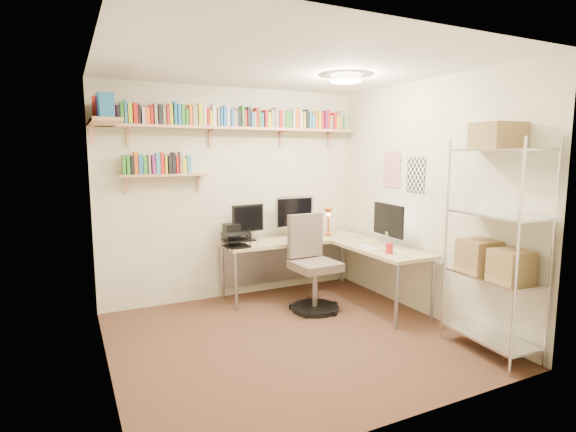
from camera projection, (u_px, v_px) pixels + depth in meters
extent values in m
plane|color=#482D1F|center=(291.00, 338.00, 4.25)|extent=(3.20, 3.20, 0.00)
cube|color=beige|center=(235.00, 194.00, 5.40)|extent=(3.20, 0.04, 2.50)
cube|color=beige|center=(101.00, 218.00, 3.37)|extent=(0.04, 3.00, 2.50)
cube|color=beige|center=(425.00, 199.00, 4.78)|extent=(0.04, 3.00, 2.50)
cube|color=beige|center=(402.00, 233.00, 2.74)|extent=(3.20, 0.04, 2.50)
cube|color=white|center=(291.00, 65.00, 3.90)|extent=(3.20, 3.00, 0.04)
cube|color=white|center=(392.00, 169.00, 5.22)|extent=(0.01, 0.30, 0.42)
cube|color=white|center=(415.00, 175.00, 4.87)|extent=(0.01, 0.28, 0.38)
cylinder|color=#FFEAC6|center=(346.00, 79.00, 4.39)|extent=(0.30, 0.30, 0.06)
cube|color=tan|center=(238.00, 128.00, 5.19)|extent=(3.05, 0.25, 0.03)
cube|color=tan|center=(103.00, 122.00, 4.16)|extent=(0.25, 1.00, 0.03)
cube|color=tan|center=(164.00, 175.00, 4.91)|extent=(0.95, 0.20, 0.02)
cube|color=tan|center=(128.00, 133.00, 4.73)|extent=(0.03, 0.20, 0.20)
cube|color=tan|center=(211.00, 134.00, 5.12)|extent=(0.03, 0.20, 0.20)
cube|color=tan|center=(282.00, 136.00, 5.52)|extent=(0.03, 0.20, 0.20)
cube|color=tan|center=(330.00, 137.00, 5.83)|extent=(0.03, 0.20, 0.20)
cube|color=gray|center=(100.00, 115.00, 4.53)|extent=(0.02, 0.15, 0.17)
cube|color=gray|center=(104.00, 114.00, 4.54)|extent=(0.04, 0.13, 0.18)
cube|color=gold|center=(110.00, 114.00, 4.56)|extent=(0.04, 0.13, 0.19)
cube|color=#7E216C|center=(114.00, 115.00, 4.58)|extent=(0.02, 0.13, 0.18)
cube|color=black|center=(118.00, 115.00, 4.60)|extent=(0.04, 0.14, 0.19)
cube|color=#31832B|center=(122.00, 113.00, 4.61)|extent=(0.04, 0.11, 0.21)
cube|color=teal|center=(125.00, 112.00, 4.63)|extent=(0.03, 0.13, 0.25)
cube|color=gold|center=(130.00, 114.00, 4.65)|extent=(0.04, 0.15, 0.21)
cube|color=red|center=(135.00, 114.00, 4.67)|extent=(0.04, 0.14, 0.22)
cube|color=black|center=(139.00, 115.00, 4.69)|extent=(0.02, 0.14, 0.20)
cube|color=beige|center=(143.00, 116.00, 4.71)|extent=(0.03, 0.14, 0.17)
cube|color=orange|center=(147.00, 116.00, 4.73)|extent=(0.04, 0.13, 0.17)
cube|color=red|center=(151.00, 115.00, 4.75)|extent=(0.03, 0.12, 0.20)
cube|color=gray|center=(155.00, 114.00, 4.76)|extent=(0.03, 0.15, 0.22)
cube|color=black|center=(160.00, 115.00, 4.78)|extent=(0.04, 0.13, 0.21)
cube|color=gray|center=(164.00, 115.00, 4.80)|extent=(0.03, 0.12, 0.20)
cube|color=red|center=(167.00, 116.00, 4.82)|extent=(0.02, 0.14, 0.20)
cube|color=gold|center=(170.00, 115.00, 4.83)|extent=(0.03, 0.12, 0.23)
cube|color=#2065A7|center=(174.00, 114.00, 4.85)|extent=(0.03, 0.14, 0.25)
cube|color=#2065A7|center=(179.00, 115.00, 4.87)|extent=(0.03, 0.12, 0.22)
cube|color=#31832B|center=(182.00, 115.00, 4.89)|extent=(0.03, 0.13, 0.22)
cube|color=#31832B|center=(186.00, 117.00, 4.91)|extent=(0.03, 0.13, 0.18)
cube|color=orange|center=(190.00, 115.00, 4.92)|extent=(0.03, 0.12, 0.23)
cube|color=gray|center=(193.00, 116.00, 4.94)|extent=(0.03, 0.13, 0.23)
cube|color=gray|center=(196.00, 116.00, 4.95)|extent=(0.02, 0.11, 0.22)
cube|color=gold|center=(200.00, 115.00, 4.97)|extent=(0.04, 0.13, 0.25)
cube|color=beige|center=(204.00, 115.00, 4.99)|extent=(0.03, 0.14, 0.25)
cube|color=red|center=(207.00, 117.00, 5.01)|extent=(0.03, 0.13, 0.20)
cube|color=gold|center=(210.00, 119.00, 5.03)|extent=(0.03, 0.15, 0.17)
cube|color=beige|center=(213.00, 115.00, 5.04)|extent=(0.04, 0.12, 0.25)
cube|color=gray|center=(217.00, 117.00, 5.06)|extent=(0.02, 0.14, 0.21)
cube|color=#2065A7|center=(220.00, 117.00, 5.08)|extent=(0.02, 0.14, 0.22)
cube|color=#2065A7|center=(224.00, 116.00, 5.10)|extent=(0.04, 0.13, 0.23)
cube|color=beige|center=(227.00, 117.00, 5.11)|extent=(0.03, 0.12, 0.23)
cube|color=#2065A7|center=(231.00, 118.00, 5.14)|extent=(0.03, 0.14, 0.20)
cube|color=gray|center=(234.00, 119.00, 5.15)|extent=(0.04, 0.13, 0.18)
cube|color=black|center=(238.00, 119.00, 5.18)|extent=(0.04, 0.12, 0.18)
cube|color=#31832B|center=(242.00, 116.00, 5.19)|extent=(0.03, 0.13, 0.25)
cube|color=red|center=(244.00, 119.00, 5.21)|extent=(0.03, 0.12, 0.20)
cube|color=black|center=(248.00, 117.00, 5.22)|extent=(0.04, 0.14, 0.23)
cube|color=#2065A7|center=(251.00, 120.00, 5.25)|extent=(0.03, 0.15, 0.17)
cube|color=gray|center=(253.00, 120.00, 5.26)|extent=(0.03, 0.13, 0.18)
cube|color=red|center=(256.00, 118.00, 5.27)|extent=(0.03, 0.13, 0.23)
cube|color=#31832B|center=(258.00, 118.00, 5.28)|extent=(0.02, 0.14, 0.22)
cube|color=#2065A7|center=(261.00, 120.00, 5.30)|extent=(0.03, 0.11, 0.17)
cube|color=red|center=(264.00, 119.00, 5.32)|extent=(0.03, 0.15, 0.21)
cube|color=gold|center=(268.00, 120.00, 5.34)|extent=(0.04, 0.14, 0.18)
cube|color=gray|center=(272.00, 119.00, 5.36)|extent=(0.04, 0.13, 0.21)
cube|color=gray|center=(275.00, 118.00, 5.38)|extent=(0.04, 0.12, 0.24)
cube|color=red|center=(279.00, 119.00, 5.40)|extent=(0.02, 0.14, 0.21)
cube|color=gray|center=(281.00, 120.00, 5.42)|extent=(0.04, 0.15, 0.21)
cube|color=#31832B|center=(285.00, 119.00, 5.44)|extent=(0.04, 0.14, 0.21)
cube|color=#31832B|center=(289.00, 120.00, 5.46)|extent=(0.03, 0.11, 0.22)
cube|color=beige|center=(292.00, 119.00, 5.48)|extent=(0.03, 0.12, 0.24)
cube|color=orange|center=(295.00, 119.00, 5.50)|extent=(0.04, 0.11, 0.25)
cube|color=beige|center=(299.00, 120.00, 5.52)|extent=(0.04, 0.15, 0.21)
cube|color=gold|center=(302.00, 121.00, 5.54)|extent=(0.03, 0.14, 0.21)
cube|color=black|center=(305.00, 119.00, 5.56)|extent=(0.03, 0.12, 0.24)
cube|color=teal|center=(308.00, 121.00, 5.58)|extent=(0.02, 0.13, 0.21)
cube|color=teal|center=(311.00, 122.00, 5.60)|extent=(0.04, 0.13, 0.18)
cube|color=orange|center=(315.00, 121.00, 5.62)|extent=(0.03, 0.11, 0.20)
cube|color=gold|center=(317.00, 120.00, 5.64)|extent=(0.04, 0.14, 0.22)
cube|color=red|center=(321.00, 121.00, 5.66)|extent=(0.03, 0.11, 0.20)
cube|color=#7E216C|center=(324.00, 120.00, 5.68)|extent=(0.02, 0.15, 0.23)
cube|color=red|center=(326.00, 120.00, 5.69)|extent=(0.03, 0.14, 0.24)
cube|color=gray|center=(329.00, 123.00, 5.72)|extent=(0.04, 0.12, 0.17)
cube|color=red|center=(333.00, 121.00, 5.74)|extent=(0.04, 0.13, 0.21)
cube|color=gold|center=(336.00, 123.00, 5.76)|extent=(0.04, 0.13, 0.17)
cube|color=gray|center=(339.00, 121.00, 5.78)|extent=(0.04, 0.13, 0.24)
cube|color=#31832B|center=(341.00, 123.00, 5.80)|extent=(0.02, 0.13, 0.19)
cube|color=#2065A7|center=(107.00, 105.00, 3.76)|extent=(0.12, 0.04, 0.21)
cube|color=#2065A7|center=(106.00, 107.00, 3.80)|extent=(0.12, 0.04, 0.17)
cube|color=#2065A7|center=(106.00, 105.00, 3.83)|extent=(0.14, 0.02, 0.22)
cube|color=#31832B|center=(106.00, 107.00, 3.86)|extent=(0.13, 0.02, 0.19)
cube|color=#31832B|center=(105.00, 108.00, 3.90)|extent=(0.11, 0.02, 0.18)
cube|color=#31832B|center=(105.00, 106.00, 3.93)|extent=(0.12, 0.04, 0.22)
cube|color=#7E216C|center=(104.00, 108.00, 3.98)|extent=(0.14, 0.03, 0.20)
cube|color=gray|center=(104.00, 106.00, 4.01)|extent=(0.14, 0.03, 0.24)
cube|color=black|center=(104.00, 110.00, 4.04)|extent=(0.11, 0.03, 0.17)
cube|color=gold|center=(103.00, 108.00, 4.07)|extent=(0.13, 0.04, 0.22)
cube|color=#2065A7|center=(103.00, 111.00, 4.12)|extent=(0.11, 0.04, 0.18)
cube|color=red|center=(103.00, 110.00, 4.16)|extent=(0.14, 0.04, 0.20)
cube|color=beige|center=(102.00, 112.00, 4.20)|extent=(0.13, 0.03, 0.17)
cube|color=beige|center=(102.00, 111.00, 4.22)|extent=(0.13, 0.02, 0.18)
cube|color=red|center=(102.00, 112.00, 4.26)|extent=(0.15, 0.02, 0.17)
cube|color=beige|center=(101.00, 113.00, 4.29)|extent=(0.12, 0.03, 0.17)
cube|color=red|center=(101.00, 109.00, 4.33)|extent=(0.15, 0.04, 0.25)
cube|color=beige|center=(100.00, 111.00, 4.38)|extent=(0.11, 0.04, 0.23)
cube|color=#2065A7|center=(100.00, 111.00, 4.41)|extent=(0.13, 0.03, 0.23)
cube|color=beige|center=(100.00, 114.00, 4.45)|extent=(0.15, 0.04, 0.18)
cube|color=orange|center=(100.00, 112.00, 4.49)|extent=(0.13, 0.03, 0.21)
cube|color=teal|center=(99.00, 112.00, 4.52)|extent=(0.13, 0.03, 0.22)
cube|color=#31832B|center=(124.00, 165.00, 4.71)|extent=(0.03, 0.12, 0.21)
cube|color=#31832B|center=(128.00, 165.00, 4.73)|extent=(0.03, 0.12, 0.21)
cube|color=black|center=(132.00, 165.00, 4.74)|extent=(0.03, 0.13, 0.20)
cube|color=orange|center=(136.00, 163.00, 4.76)|extent=(0.04, 0.11, 0.23)
cube|color=#2065A7|center=(140.00, 164.00, 4.78)|extent=(0.04, 0.14, 0.21)
cube|color=#31832B|center=(145.00, 165.00, 4.80)|extent=(0.04, 0.13, 0.19)
cube|color=gray|center=(149.00, 164.00, 4.82)|extent=(0.02, 0.13, 0.21)
cube|color=#7E216C|center=(153.00, 165.00, 4.84)|extent=(0.03, 0.13, 0.20)
cube|color=teal|center=(157.00, 163.00, 4.86)|extent=(0.04, 0.12, 0.23)
cube|color=red|center=(162.00, 163.00, 4.88)|extent=(0.04, 0.12, 0.23)
cube|color=gold|center=(165.00, 165.00, 4.90)|extent=(0.02, 0.13, 0.20)
cube|color=black|center=(169.00, 165.00, 4.92)|extent=(0.04, 0.13, 0.20)
cube|color=black|center=(173.00, 163.00, 4.93)|extent=(0.03, 0.12, 0.24)
cube|color=red|center=(177.00, 165.00, 4.95)|extent=(0.03, 0.13, 0.20)
cube|color=gray|center=(180.00, 163.00, 4.97)|extent=(0.02, 0.13, 0.24)
cube|color=gold|center=(184.00, 166.00, 4.99)|extent=(0.04, 0.13, 0.17)
cube|color=teal|center=(188.00, 164.00, 5.01)|extent=(0.04, 0.12, 0.20)
cube|color=#CBB684|center=(295.00, 240.00, 5.49)|extent=(1.80, 0.57, 0.04)
cube|color=#CBB684|center=(381.00, 249.00, 4.98)|extent=(0.57, 1.23, 0.04)
cylinder|color=gray|center=(236.00, 282.00, 4.95)|extent=(0.04, 0.04, 0.66)
cylinder|color=gray|center=(223.00, 272.00, 5.37)|extent=(0.04, 0.04, 0.66)
cylinder|color=gray|center=(342.00, 257.00, 6.12)|extent=(0.04, 0.04, 0.66)
cylinder|color=gray|center=(397.00, 297.00, 4.42)|extent=(0.04, 0.04, 0.66)
cylinder|color=gray|center=(433.00, 291.00, 4.63)|extent=(0.04, 0.04, 0.66)
cube|color=gray|center=(286.00, 260.00, 5.75)|extent=(1.70, 0.02, 0.52)
cube|color=silver|center=(294.00, 212.00, 5.56)|extent=(0.52, 0.03, 0.40)
cube|color=black|center=(295.00, 212.00, 5.55)|extent=(0.47, 0.00, 0.34)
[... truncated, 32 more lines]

